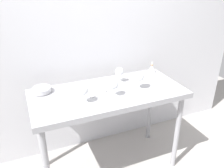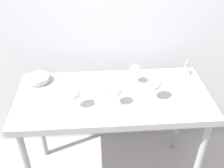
# 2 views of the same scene
# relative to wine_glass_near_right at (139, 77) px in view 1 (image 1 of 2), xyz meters

# --- Properties ---
(ground_plane) EXTENTS (6.00, 6.00, 0.00)m
(ground_plane) POSITION_rel_wine_glass_near_right_xyz_m (-0.28, 0.07, -1.02)
(ground_plane) COLOR #9F9A94
(back_wall) EXTENTS (3.80, 0.04, 2.60)m
(back_wall) POSITION_rel_wine_glass_near_right_xyz_m (-0.28, 0.56, 0.28)
(back_wall) COLOR silver
(back_wall) RESTS_ON ground_plane
(steel_counter) EXTENTS (1.40, 0.65, 0.90)m
(steel_counter) POSITION_rel_wine_glass_near_right_xyz_m (-0.28, 0.07, -0.23)
(steel_counter) COLOR #98989D
(steel_counter) RESTS_ON ground_plane
(wine_glass_near_right) EXTENTS (0.10, 0.10, 0.18)m
(wine_glass_near_right) POSITION_rel_wine_glass_near_right_xyz_m (0.00, 0.00, 0.00)
(wine_glass_near_right) COLOR white
(wine_glass_near_right) RESTS_ON steel_counter
(wine_glass_far_right) EXTENTS (0.08, 0.08, 0.15)m
(wine_glass_far_right) POSITION_rel_wine_glass_near_right_xyz_m (-0.10, 0.21, -0.02)
(wine_glass_far_right) COLOR white
(wine_glass_far_right) RESTS_ON steel_counter
(wine_glass_near_center) EXTENTS (0.09, 0.09, 0.16)m
(wine_glass_near_center) POSITION_rel_wine_glass_near_right_xyz_m (-0.27, -0.04, -0.01)
(wine_glass_near_center) COLOR white
(wine_glass_near_center) RESTS_ON steel_counter
(wine_glass_near_left) EXTENTS (0.09, 0.09, 0.16)m
(wine_glass_near_left) POSITION_rel_wine_glass_near_right_xyz_m (-0.54, -0.06, -0.01)
(wine_glass_near_left) COLOR white
(wine_glass_near_left) RESTS_ON steel_counter
(open_notebook) EXTENTS (0.40, 0.31, 0.01)m
(open_notebook) POSITION_rel_wine_glass_near_right_xyz_m (-0.33, 0.16, -0.12)
(open_notebook) COLOR white
(open_notebook) RESTS_ON steel_counter
(tasting_sheet_upper) EXTENTS (0.19, 0.27, 0.00)m
(tasting_sheet_upper) POSITION_rel_wine_glass_near_right_xyz_m (-0.65, 0.06, -0.12)
(tasting_sheet_upper) COLOR white
(tasting_sheet_upper) RESTS_ON steel_counter
(tasting_sheet_lower) EXTENTS (0.27, 0.29, 0.00)m
(tasting_sheet_lower) POSITION_rel_wine_glass_near_right_xyz_m (0.11, 0.24, -0.12)
(tasting_sheet_lower) COLOR white
(tasting_sheet_lower) RESTS_ON steel_counter
(tasting_bowl) EXTENTS (0.17, 0.17, 0.05)m
(tasting_bowl) POSITION_rel_wine_glass_near_right_xyz_m (-0.84, 0.28, -0.10)
(tasting_bowl) COLOR beige
(tasting_bowl) RESTS_ON steel_counter
(decanter_funnel) EXTENTS (0.11, 0.11, 0.14)m
(decanter_funnel) POSITION_rel_wine_glass_near_right_xyz_m (0.32, 0.30, -0.08)
(decanter_funnel) COLOR silver
(decanter_funnel) RESTS_ON steel_counter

